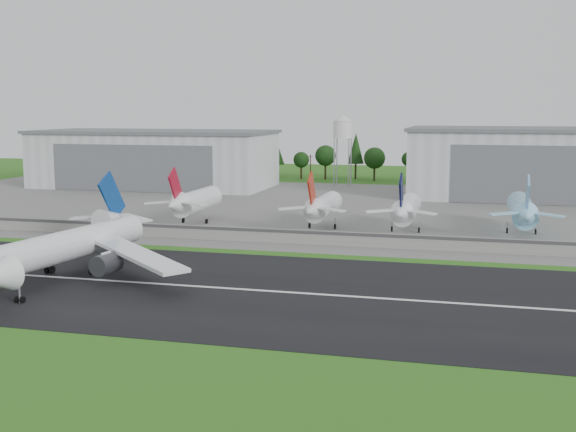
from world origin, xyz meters
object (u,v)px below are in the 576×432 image
(parked_jet_navy, at_px, (405,209))
(parked_jet_skyblue, at_px, (523,210))
(parked_jet_red_a, at_px, (193,202))
(parked_jet_red_b, at_px, (321,207))
(main_airliner, at_px, (63,253))

(parked_jet_navy, bearing_deg, parked_jet_skyblue, 9.79)
(parked_jet_red_a, distance_m, parked_jet_navy, 58.63)
(parked_jet_red_a, height_order, parked_jet_navy, parked_jet_red_a)
(parked_jet_red_b, distance_m, parked_jet_navy, 22.12)
(parked_jet_red_a, distance_m, parked_jet_skyblue, 87.88)
(parked_jet_red_a, bearing_deg, parked_jet_red_b, -0.05)
(main_airliner, bearing_deg, parked_jet_red_a, -81.32)
(parked_jet_navy, xyz_separation_m, parked_jet_skyblue, (29.11, 5.02, 0.12))
(main_airliner, xyz_separation_m, parked_jet_skyblue, (86.79, 72.03, 1.46))
(parked_jet_red_a, distance_m, parked_jet_red_b, 36.51)
(main_airliner, relative_size, parked_jet_red_a, 1.89)
(main_airliner, distance_m, parked_jet_red_a, 67.05)
(main_airliner, relative_size, parked_jet_navy, 1.89)
(main_airliner, relative_size, parked_jet_red_b, 1.89)
(parked_jet_red_a, relative_size, parked_jet_skyblue, 0.84)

